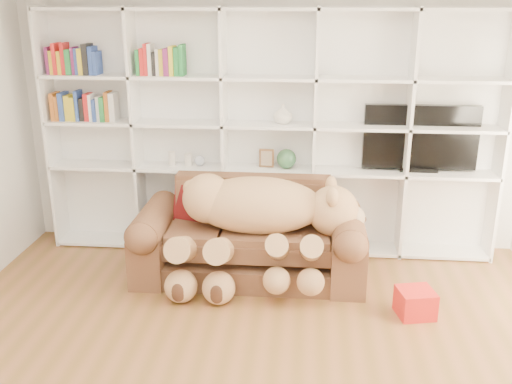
# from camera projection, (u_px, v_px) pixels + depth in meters

# --- Properties ---
(wall_back) EXTENTS (5.00, 0.02, 2.70)m
(wall_back) POSITION_uv_depth(u_px,v_px,m) (271.00, 116.00, 5.69)
(wall_back) COLOR white
(wall_back) RESTS_ON floor
(bookshelf) EXTENTS (4.43, 0.35, 2.40)m
(bookshelf) POSITION_uv_depth(u_px,v_px,m) (245.00, 122.00, 5.59)
(bookshelf) COLOR white
(bookshelf) RESTS_ON floor
(sofa) EXTENTS (2.08, 0.90, 0.87)m
(sofa) POSITION_uv_depth(u_px,v_px,m) (250.00, 241.00, 5.27)
(sofa) COLOR brown
(sofa) RESTS_ON floor
(teddy_bear) EXTENTS (1.72, 0.90, 1.00)m
(teddy_bear) POSITION_uv_depth(u_px,v_px,m) (257.00, 219.00, 5.01)
(teddy_bear) COLOR tan
(teddy_bear) RESTS_ON sofa
(throw_pillow) EXTENTS (0.40, 0.29, 0.37)m
(throw_pillow) POSITION_uv_depth(u_px,v_px,m) (193.00, 205.00, 5.36)
(throw_pillow) COLOR #611011
(throw_pillow) RESTS_ON sofa
(gift_box) EXTENTS (0.33, 0.32, 0.23)m
(gift_box) POSITION_uv_depth(u_px,v_px,m) (415.00, 303.00, 4.64)
(gift_box) COLOR red
(gift_box) RESTS_ON floor
(tv) EXTENTS (1.09, 0.18, 0.64)m
(tv) POSITION_uv_depth(u_px,v_px,m) (420.00, 139.00, 5.48)
(tv) COLOR black
(tv) RESTS_ON bookshelf
(picture_frame) EXTENTS (0.15, 0.04, 0.18)m
(picture_frame) POSITION_uv_depth(u_px,v_px,m) (267.00, 158.00, 5.63)
(picture_frame) COLOR brown
(picture_frame) RESTS_ON bookshelf
(green_vase) EXTENTS (0.19, 0.19, 0.19)m
(green_vase) POSITION_uv_depth(u_px,v_px,m) (286.00, 159.00, 5.61)
(green_vase) COLOR #305E39
(green_vase) RESTS_ON bookshelf
(figurine_tall) EXTENTS (0.09, 0.09, 0.14)m
(figurine_tall) POSITION_uv_depth(u_px,v_px,m) (172.00, 159.00, 5.72)
(figurine_tall) COLOR beige
(figurine_tall) RESTS_ON bookshelf
(figurine_short) EXTENTS (0.08, 0.08, 0.13)m
(figurine_short) POSITION_uv_depth(u_px,v_px,m) (188.00, 160.00, 5.71)
(figurine_short) COLOR beige
(figurine_short) RESTS_ON bookshelf
(snow_globe) EXTENTS (0.10, 0.10, 0.10)m
(snow_globe) POSITION_uv_depth(u_px,v_px,m) (200.00, 161.00, 5.70)
(snow_globe) COLOR silver
(snow_globe) RESTS_ON bookshelf
(shelf_vase) EXTENTS (0.22, 0.22, 0.19)m
(shelf_vase) POSITION_uv_depth(u_px,v_px,m) (283.00, 114.00, 5.47)
(shelf_vase) COLOR silver
(shelf_vase) RESTS_ON bookshelf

